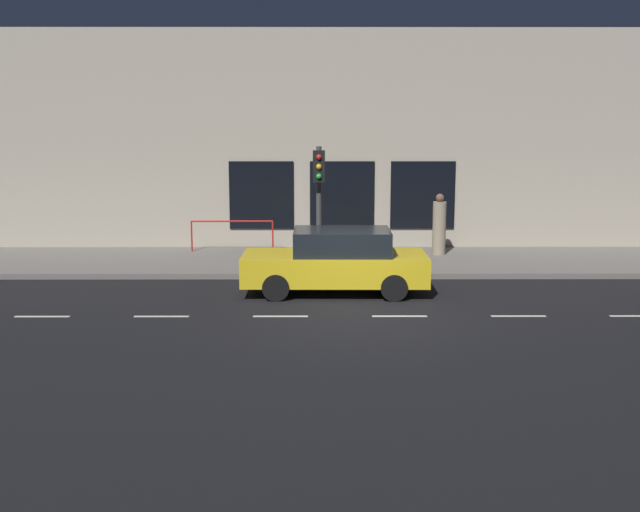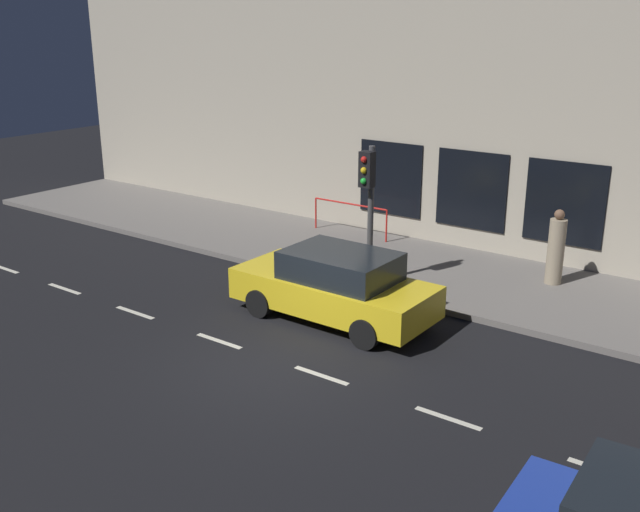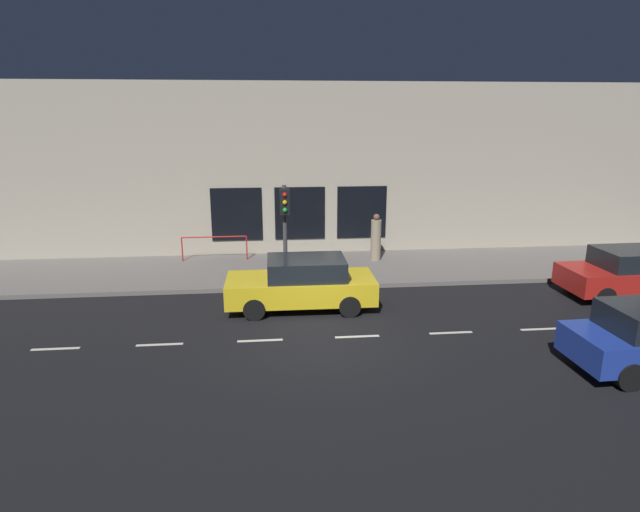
% 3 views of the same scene
% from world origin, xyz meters
% --- Properties ---
extents(ground_plane, '(60.00, 60.00, 0.00)m').
position_xyz_m(ground_plane, '(0.00, 0.00, 0.00)').
color(ground_plane, black).
extents(sidewalk, '(4.50, 32.00, 0.15)m').
position_xyz_m(sidewalk, '(6.25, 0.00, 0.07)').
color(sidewalk, slate).
rests_on(sidewalk, ground).
extents(building_facade, '(0.65, 32.00, 7.04)m').
position_xyz_m(building_facade, '(8.80, 0.00, 3.51)').
color(building_facade, '#B2A893').
rests_on(building_facade, ground).
extents(lane_centre_line, '(0.12, 27.20, 0.01)m').
position_xyz_m(lane_centre_line, '(0.00, -1.00, 0.00)').
color(lane_centre_line, beige).
rests_on(lane_centre_line, ground).
extents(traffic_light, '(0.49, 0.32, 3.37)m').
position_xyz_m(traffic_light, '(4.32, 0.75, 2.47)').
color(traffic_light, '#424244').
rests_on(traffic_light, sidewalk).
extents(parked_car_2, '(2.00, 4.52, 1.58)m').
position_xyz_m(parked_car_2, '(2.36, 0.32, 0.79)').
color(parked_car_2, gold).
rests_on(parked_car_2, ground).
extents(pedestrian_0, '(0.51, 0.51, 1.86)m').
position_xyz_m(pedestrian_0, '(7.06, -2.92, 1.01)').
color(pedestrian_0, gray).
rests_on(pedestrian_0, sidewalk).
extents(red_railing, '(0.05, 2.58, 0.97)m').
position_xyz_m(red_railing, '(7.64, 3.45, 0.90)').
color(red_railing, red).
rests_on(red_railing, sidewalk).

